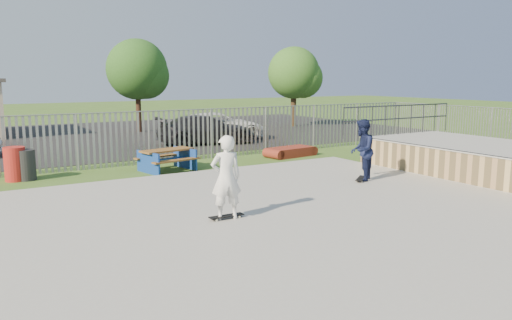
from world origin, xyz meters
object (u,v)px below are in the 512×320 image
trash_bin_red (15,164)px  tree_right (294,73)px  skater_navy (362,150)px  funbox (291,152)px  trash_bin_grey (26,165)px  car_dark (206,130)px  picnic_table (167,160)px  skater_white (226,177)px  car_white (218,126)px  tree_mid (137,70)px

trash_bin_red → tree_right: (17.90, 10.04, 3.00)m
trash_bin_red → skater_navy: size_ratio=0.58×
funbox → trash_bin_grey: 10.05m
trash_bin_red → tree_right: 20.74m
trash_bin_grey → car_dark: (8.69, 4.96, 0.23)m
picnic_table → funbox: size_ratio=1.03×
trash_bin_red → tree_right: tree_right is taller
car_dark → skater_white: bearing=166.5°
car_dark → trash_bin_grey: bearing=129.8°
picnic_table → skater_white: 7.05m
car_white → tree_right: bearing=-51.1°
car_dark → car_white: bearing=-36.6°
car_dark → tree_right: size_ratio=0.91×
funbox → skater_navy: size_ratio=1.08×
picnic_table → skater_navy: bearing=-63.5°
trash_bin_red → car_dark: size_ratio=0.22×
trash_bin_red → tree_mid: (7.94, 11.97, 3.17)m
tree_mid → funbox: bearing=-79.0°
trash_bin_grey → car_white: bearing=31.7°
picnic_table → tree_right: (13.15, 10.90, 3.15)m
trash_bin_red → car_white: bearing=30.6°
trash_bin_grey → tree_right: tree_right is taller
car_white → tree_right: (7.62, 3.95, 2.81)m
skater_navy → car_dark: bearing=-128.1°
car_dark → tree_mid: (-1.06, 7.09, 2.99)m
skater_navy → skater_white: (-5.44, -1.57, 0.00)m
trash_bin_red → tree_right: size_ratio=0.21×
picnic_table → car_white: car_white is taller
skater_white → trash_bin_grey: bearing=-56.4°
car_dark → car_white: (1.28, 1.21, 0.01)m
tree_right → skater_white: size_ratio=2.82×
car_dark → tree_right: 10.67m
tree_right → skater_white: 23.04m
funbox → tree_mid: 13.11m
funbox → tree_mid: size_ratio=0.37×
trash_bin_grey → skater_navy: (8.60, -6.11, 0.59)m
funbox → car_white: (-0.07, 6.52, 0.54)m
skater_navy → trash_bin_red: bearing=-72.4°
picnic_table → skater_white: size_ratio=1.11×
picnic_table → trash_bin_red: (-4.75, 0.86, 0.15)m
picnic_table → tree_mid: bearing=64.6°
tree_mid → car_white: bearing=-68.3°
car_white → tree_right: 9.03m
trash_bin_grey → tree_right: (17.60, 10.11, 3.05)m
funbox → picnic_table: bearing=176.7°
trash_bin_red → tree_mid: bearing=56.5°
funbox → trash_bin_grey: bearing=170.2°
car_white → skater_white: skater_white is taller
trash_bin_red → car_white: (10.28, 6.09, 0.19)m
tree_right → funbox: bearing=-125.8°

